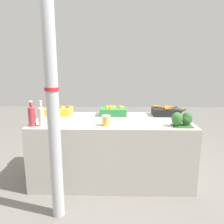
% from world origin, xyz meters
% --- Properties ---
extents(ground_plane, '(10.00, 10.00, 0.00)m').
position_xyz_m(ground_plane, '(0.00, 0.00, 0.00)').
color(ground_plane, slate).
extents(market_table, '(1.95, 0.88, 0.79)m').
position_xyz_m(market_table, '(0.00, 0.00, 0.40)').
color(market_table, '#B7B2A8').
rests_on(market_table, ground_plane).
extents(support_pole, '(0.13, 0.13, 2.30)m').
position_xyz_m(support_pole, '(-0.52, -0.76, 1.15)').
color(support_pole, '#B7BABF').
rests_on(support_pole, ground_plane).
extents(apple_crate, '(0.36, 0.26, 0.13)m').
position_xyz_m(apple_crate, '(-0.76, 0.27, 0.85)').
color(apple_crate, gold).
rests_on(apple_crate, market_table).
extents(orange_crate, '(0.36, 0.26, 0.14)m').
position_xyz_m(orange_crate, '(0.01, 0.28, 0.85)').
color(orange_crate, '#2D8442').
rests_on(orange_crate, market_table).
extents(carrot_crate, '(0.36, 0.26, 0.13)m').
position_xyz_m(carrot_crate, '(0.73, 0.27, 0.85)').
color(carrot_crate, black).
rests_on(carrot_crate, market_table).
extents(broccoli_pile, '(0.25, 0.18, 0.16)m').
position_xyz_m(broccoli_pile, '(0.81, -0.27, 0.87)').
color(broccoli_pile, '#2D602D').
rests_on(broccoli_pile, market_table).
extents(juice_bottle_ruby, '(0.08, 0.08, 0.29)m').
position_xyz_m(juice_bottle_ruby, '(-0.90, -0.31, 0.92)').
color(juice_bottle_ruby, '#B2333D').
rests_on(juice_bottle_ruby, market_table).
extents(juice_bottle_cloudy, '(0.07, 0.07, 0.29)m').
position_xyz_m(juice_bottle_cloudy, '(-0.79, -0.31, 0.92)').
color(juice_bottle_cloudy, beige).
rests_on(juice_bottle_cloudy, market_table).
extents(pickle_jar, '(0.10, 0.10, 0.12)m').
position_xyz_m(pickle_jar, '(-0.06, -0.28, 0.85)').
color(pickle_jar, '#DBBC56').
rests_on(pickle_jar, market_table).
extents(sparrow_bird, '(0.13, 0.07, 0.05)m').
position_xyz_m(sparrow_bird, '(0.79, -0.28, 0.98)').
color(sparrow_bird, '#4C3D2D').
rests_on(sparrow_bird, broccoli_pile).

